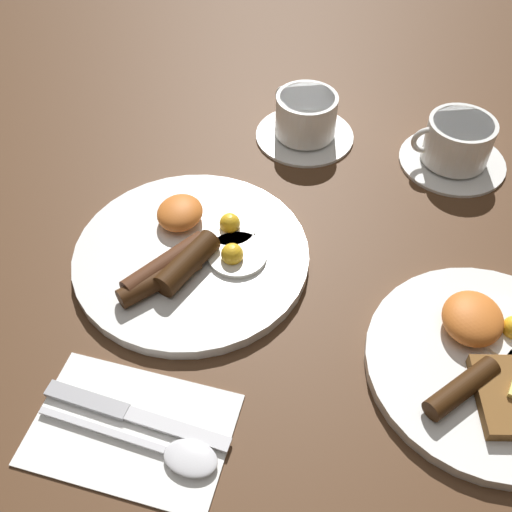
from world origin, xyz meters
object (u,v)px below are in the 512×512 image
at_px(teacup_far, 456,145).
at_px(knife, 125,412).
at_px(breakfast_plate_far, 490,362).
at_px(breakfast_plate_near, 191,254).
at_px(teacup_near, 305,119).
at_px(spoon, 173,452).

distance_m(teacup_far, knife, 0.57).
height_order(breakfast_plate_far, knife, breakfast_plate_far).
height_order(breakfast_plate_near, teacup_near, teacup_near).
bearing_deg(breakfast_plate_far, knife, -65.60).
height_order(breakfast_plate_near, knife, breakfast_plate_near).
bearing_deg(breakfast_plate_near, breakfast_plate_far, 81.02).
xyz_separation_m(teacup_near, teacup_far, (0.00, 0.22, 0.00)).
xyz_separation_m(breakfast_plate_far, knife, (0.16, -0.35, -0.01)).
relative_size(teacup_far, spoon, 0.80).
distance_m(breakfast_plate_far, spoon, 0.34).
bearing_deg(teacup_far, breakfast_plate_near, -46.35).
xyz_separation_m(teacup_far, knife, (0.49, -0.28, -0.02)).
height_order(breakfast_plate_far, teacup_near, teacup_near).
bearing_deg(teacup_near, spoon, -0.79).
distance_m(breakfast_plate_far, teacup_near, 0.44).
height_order(teacup_far, knife, teacup_far).
xyz_separation_m(teacup_far, spoon, (0.52, -0.22, -0.02)).
distance_m(knife, spoon, 0.07).
bearing_deg(breakfast_plate_near, spoon, 16.25).
relative_size(teacup_far, knife, 0.76).
distance_m(breakfast_plate_far, teacup_far, 0.34).
distance_m(teacup_near, knife, 0.50).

